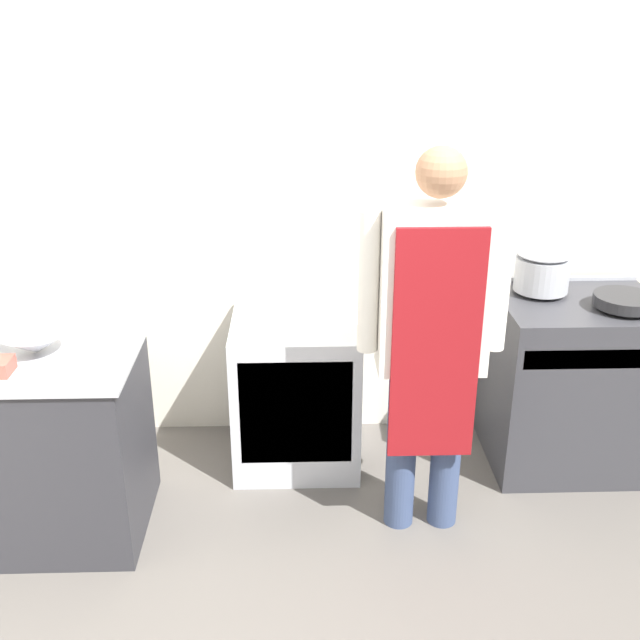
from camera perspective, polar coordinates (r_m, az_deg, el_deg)
The scene contains 8 objects.
wall_back at distance 4.01m, azimuth -1.22°, elevation 9.00°, with size 8.00×0.05×2.70m.
prep_counter at distance 3.73m, azimuth -21.30°, elevation -8.83°, with size 1.06×0.71×0.90m.
stove at distance 4.20m, azimuth 18.54°, elevation -4.51°, with size 0.82×0.66×0.95m.
fridge_unit at distance 4.02m, azimuth -1.84°, elevation -5.47°, with size 0.66×0.62×0.81m.
person_cook at distance 3.27m, azimuth 8.53°, elevation -0.46°, with size 0.65×0.24×1.80m.
mixing_bowl at distance 3.51m, azimuth -20.89°, elevation -1.62°, with size 0.30×0.30×0.10m.
stock_pot at distance 4.02m, azimuth 16.58°, elevation 3.68°, with size 0.28×0.28×0.22m.
saute_pan at distance 3.97m, azimuth 22.20°, elevation 1.38°, with size 0.30×0.30×0.05m.
Camera 1 is at (-0.03, -2.22, 2.31)m, focal length 42.00 mm.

